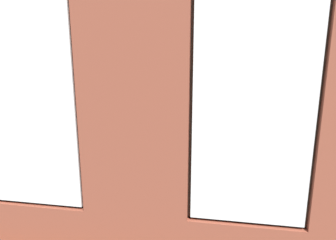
% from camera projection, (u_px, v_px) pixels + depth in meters
% --- Properties ---
extents(ground_plane, '(7.01, 6.16, 0.10)m').
position_uv_depth(ground_plane, '(176.00, 167.00, 5.92)').
color(ground_plane, brown).
extents(brick_wall_with_windows, '(6.41, 0.30, 3.51)m').
position_uv_depth(brick_wall_with_windows, '(133.00, 93.00, 2.90)').
color(brick_wall_with_windows, brown).
rests_on(brick_wall_with_windows, ground_plane).
extents(couch_by_window, '(1.73, 0.87, 0.80)m').
position_uv_depth(couch_by_window, '(155.00, 203.00, 3.86)').
color(couch_by_window, black).
rests_on(couch_by_window, ground_plane).
extents(couch_left, '(1.01, 2.07, 0.80)m').
position_uv_depth(couch_left, '(331.00, 161.00, 5.17)').
color(couch_left, black).
rests_on(couch_left, ground_plane).
extents(coffee_table, '(1.55, 0.73, 0.40)m').
position_uv_depth(coffee_table, '(165.00, 138.00, 6.26)').
color(coffee_table, olive).
rests_on(coffee_table, ground_plane).
extents(cup_ceramic, '(0.07, 0.07, 0.08)m').
position_uv_depth(cup_ceramic, '(140.00, 134.00, 6.21)').
color(cup_ceramic, '#4C4C51').
rests_on(cup_ceramic, coffee_table).
extents(table_plant_small, '(0.13, 0.13, 0.22)m').
position_uv_depth(table_plant_small, '(171.00, 132.00, 6.09)').
color(table_plant_small, gray).
rests_on(table_plant_small, coffee_table).
extents(remote_black, '(0.07, 0.18, 0.02)m').
position_uv_depth(remote_black, '(156.00, 133.00, 6.36)').
color(remote_black, black).
rests_on(remote_black, coffee_table).
extents(remote_gray, '(0.08, 0.18, 0.02)m').
position_uv_depth(remote_gray, '(165.00, 135.00, 6.24)').
color(remote_gray, '#59595B').
rests_on(remote_gray, coffee_table).
extents(media_console, '(1.08, 0.42, 0.47)m').
position_uv_depth(media_console, '(41.00, 138.00, 6.67)').
color(media_console, black).
rests_on(media_console, ground_plane).
extents(tv_flatscreen, '(1.14, 0.20, 0.81)m').
position_uv_depth(tv_flatscreen, '(38.00, 107.00, 6.52)').
color(tv_flatscreen, black).
rests_on(tv_flatscreen, media_console).
extents(papasan_chair, '(1.07, 1.07, 0.68)m').
position_uv_depth(papasan_chair, '(150.00, 117.00, 7.54)').
color(papasan_chair, olive).
rests_on(papasan_chair, ground_plane).
extents(potted_plant_mid_room_small, '(0.29, 0.29, 0.47)m').
position_uv_depth(potted_plant_mid_room_small, '(214.00, 140.00, 6.29)').
color(potted_plant_mid_room_small, '#47423D').
rests_on(potted_plant_mid_room_small, ground_plane).
extents(potted_plant_corner_near_left, '(0.64, 0.64, 1.04)m').
position_uv_depth(potted_plant_corner_near_left, '(308.00, 108.00, 7.28)').
color(potted_plant_corner_near_left, brown).
rests_on(potted_plant_corner_near_left, ground_plane).
extents(potted_plant_beside_window_right, '(0.55, 0.55, 0.84)m').
position_uv_depth(potted_plant_beside_window_right, '(26.00, 180.00, 3.97)').
color(potted_plant_beside_window_right, brown).
rests_on(potted_plant_beside_window_right, ground_plane).
extents(potted_plant_near_tv, '(0.50, 0.50, 0.86)m').
position_uv_depth(potted_plant_near_tv, '(37.00, 140.00, 5.56)').
color(potted_plant_near_tv, beige).
rests_on(potted_plant_near_tv, ground_plane).
extents(potted_plant_between_couches, '(0.51, 0.51, 0.75)m').
position_uv_depth(potted_plant_between_couches, '(271.00, 199.00, 3.65)').
color(potted_plant_between_couches, '#9E5638').
rests_on(potted_plant_between_couches, ground_plane).
extents(potted_plant_by_left_couch, '(0.44, 0.44, 0.62)m').
position_uv_depth(potted_plant_by_left_couch, '(288.00, 130.00, 6.60)').
color(potted_plant_by_left_couch, gray).
rests_on(potted_plant_by_left_couch, ground_plane).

